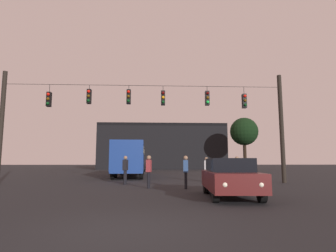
{
  "coord_description": "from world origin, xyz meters",
  "views": [
    {
      "loc": [
        0.67,
        -5.88,
        1.41
      ],
      "look_at": [
        1.44,
        10.52,
        3.48
      ],
      "focal_mm": 29.91,
      "sensor_mm": 36.0,
      "label": 1
    }
  ],
  "objects_px": {
    "pedestrian_crossing_left": "(149,170)",
    "pedestrian_trailing": "(206,168)",
    "pedestrian_near_bus": "(186,170)",
    "city_bus": "(130,156)",
    "car_far_left": "(136,166)",
    "tree_left_silhouette": "(244,132)",
    "car_near_right": "(230,177)",
    "pedestrian_crossing_right": "(125,168)",
    "pedestrian_crossing_center": "(237,169)"
  },
  "relations": [
    {
      "from": "city_bus",
      "to": "pedestrian_near_bus",
      "type": "distance_m",
      "value": 12.45
    },
    {
      "from": "car_near_right",
      "to": "pedestrian_crossing_left",
      "type": "bearing_deg",
      "value": 130.69
    },
    {
      "from": "car_far_left",
      "to": "tree_left_silhouette",
      "type": "bearing_deg",
      "value": 14.72
    },
    {
      "from": "pedestrian_crossing_left",
      "to": "pedestrian_near_bus",
      "type": "bearing_deg",
      "value": -10.55
    },
    {
      "from": "pedestrian_near_bus",
      "to": "pedestrian_trailing",
      "type": "xyz_separation_m",
      "value": [
        1.97,
        4.83,
        -0.0
      ]
    },
    {
      "from": "tree_left_silhouette",
      "to": "pedestrian_crossing_center",
      "type": "bearing_deg",
      "value": -109.08
    },
    {
      "from": "pedestrian_crossing_left",
      "to": "pedestrian_trailing",
      "type": "xyz_separation_m",
      "value": [
        3.88,
        4.47,
        -0.02
      ]
    },
    {
      "from": "car_near_right",
      "to": "pedestrian_crossing_right",
      "type": "distance_m",
      "value": 7.85
    },
    {
      "from": "pedestrian_crossing_left",
      "to": "pedestrian_trailing",
      "type": "relative_size",
      "value": 1.02
    },
    {
      "from": "city_bus",
      "to": "pedestrian_trailing",
      "type": "distance_m",
      "value": 9.15
    },
    {
      "from": "car_near_right",
      "to": "pedestrian_trailing",
      "type": "relative_size",
      "value": 2.63
    },
    {
      "from": "car_far_left",
      "to": "pedestrian_crossing_center",
      "type": "height_order",
      "value": "pedestrian_crossing_center"
    },
    {
      "from": "pedestrian_crossing_right",
      "to": "pedestrian_near_bus",
      "type": "bearing_deg",
      "value": -39.43
    },
    {
      "from": "pedestrian_crossing_left",
      "to": "pedestrian_crossing_center",
      "type": "xyz_separation_m",
      "value": [
        5.29,
        1.94,
        -0.01
      ]
    },
    {
      "from": "pedestrian_crossing_right",
      "to": "tree_left_silhouette",
      "type": "height_order",
      "value": "tree_left_silhouette"
    },
    {
      "from": "car_near_right",
      "to": "pedestrian_crossing_center",
      "type": "bearing_deg",
      "value": 70.7
    },
    {
      "from": "pedestrian_crossing_center",
      "to": "car_far_left",
      "type": "bearing_deg",
      "value": 110.03
    },
    {
      "from": "city_bus",
      "to": "car_far_left",
      "type": "relative_size",
      "value": 2.47
    },
    {
      "from": "tree_left_silhouette",
      "to": "pedestrian_crossing_right",
      "type": "bearing_deg",
      "value": -122.5
    },
    {
      "from": "car_near_right",
      "to": "pedestrian_near_bus",
      "type": "distance_m",
      "value": 3.71
    },
    {
      "from": "car_far_left",
      "to": "pedestrian_crossing_left",
      "type": "distance_m",
      "value": 22.23
    },
    {
      "from": "pedestrian_trailing",
      "to": "pedestrian_near_bus",
      "type": "bearing_deg",
      "value": -112.18
    },
    {
      "from": "pedestrian_trailing",
      "to": "pedestrian_crossing_left",
      "type": "bearing_deg",
      "value": -130.97
    },
    {
      "from": "city_bus",
      "to": "pedestrian_crossing_left",
      "type": "relative_size",
      "value": 6.48
    },
    {
      "from": "car_far_left",
      "to": "pedestrian_trailing",
      "type": "xyz_separation_m",
      "value": [
        5.95,
        -17.66,
        0.16
      ]
    },
    {
      "from": "pedestrian_crossing_left",
      "to": "pedestrian_crossing_right",
      "type": "distance_m",
      "value": 2.85
    },
    {
      "from": "pedestrian_crossing_left",
      "to": "tree_left_silhouette",
      "type": "distance_m",
      "value": 30.02
    },
    {
      "from": "car_far_left",
      "to": "pedestrian_near_bus",
      "type": "bearing_deg",
      "value": -79.95
    },
    {
      "from": "pedestrian_crossing_left",
      "to": "tree_left_silhouette",
      "type": "relative_size",
      "value": 0.22
    },
    {
      "from": "pedestrian_trailing",
      "to": "tree_left_silhouette",
      "type": "distance_m",
      "value": 24.4
    },
    {
      "from": "pedestrian_crossing_left",
      "to": "pedestrian_crossing_right",
      "type": "relative_size",
      "value": 0.99
    },
    {
      "from": "city_bus",
      "to": "pedestrian_near_bus",
      "type": "height_order",
      "value": "city_bus"
    },
    {
      "from": "car_near_right",
      "to": "pedestrian_trailing",
      "type": "distance_m",
      "value": 8.3
    },
    {
      "from": "pedestrian_crossing_center",
      "to": "tree_left_silhouette",
      "type": "relative_size",
      "value": 0.21
    },
    {
      "from": "car_far_left",
      "to": "tree_left_silhouette",
      "type": "height_order",
      "value": "tree_left_silhouette"
    },
    {
      "from": "car_near_right",
      "to": "pedestrian_crossing_right",
      "type": "bearing_deg",
      "value": 127.29
    },
    {
      "from": "pedestrian_crossing_center",
      "to": "tree_left_silhouette",
      "type": "bearing_deg",
      "value": 70.92
    },
    {
      "from": "pedestrian_crossing_left",
      "to": "pedestrian_crossing_right",
      "type": "height_order",
      "value": "pedestrian_crossing_right"
    },
    {
      "from": "car_near_right",
      "to": "pedestrian_crossing_left",
      "type": "relative_size",
      "value": 2.59
    },
    {
      "from": "pedestrian_near_bus",
      "to": "tree_left_silhouette",
      "type": "bearing_deg",
      "value": 66.12
    },
    {
      "from": "pedestrian_crossing_left",
      "to": "city_bus",
      "type": "bearing_deg",
      "value": 99.79
    },
    {
      "from": "pedestrian_crossing_center",
      "to": "city_bus",
      "type": "bearing_deg",
      "value": 127.41
    },
    {
      "from": "city_bus",
      "to": "pedestrian_crossing_right",
      "type": "relative_size",
      "value": 6.4
    },
    {
      "from": "car_near_right",
      "to": "pedestrian_near_bus",
      "type": "height_order",
      "value": "pedestrian_near_bus"
    },
    {
      "from": "pedestrian_crossing_right",
      "to": "pedestrian_trailing",
      "type": "height_order",
      "value": "pedestrian_crossing_right"
    },
    {
      "from": "car_near_right",
      "to": "tree_left_silhouette",
      "type": "height_order",
      "value": "tree_left_silhouette"
    },
    {
      "from": "car_far_left",
      "to": "tree_left_silhouette",
      "type": "distance_m",
      "value": 17.06
    },
    {
      "from": "car_far_left",
      "to": "pedestrian_crossing_center",
      "type": "bearing_deg",
      "value": -69.97
    },
    {
      "from": "pedestrian_crossing_center",
      "to": "pedestrian_crossing_right",
      "type": "bearing_deg",
      "value": 175.85
    },
    {
      "from": "pedestrian_near_bus",
      "to": "pedestrian_trailing",
      "type": "height_order",
      "value": "pedestrian_near_bus"
    }
  ]
}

